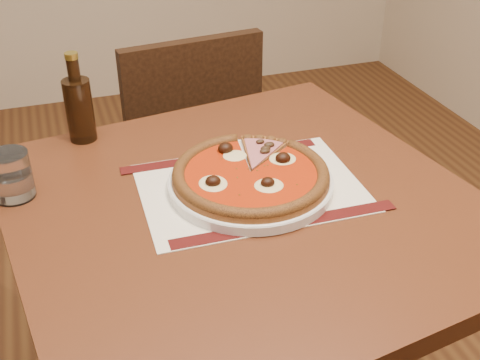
% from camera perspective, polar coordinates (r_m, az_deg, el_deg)
% --- Properties ---
extents(table, '(0.91, 0.91, 0.75)m').
position_cam_1_polar(table, '(1.13, 0.32, -6.15)').
color(table, '#5E2B16').
rests_on(table, ground).
extents(chair_far, '(0.44, 0.44, 0.84)m').
position_cam_1_polar(chair_far, '(1.82, -5.27, 3.26)').
color(chair_far, black).
rests_on(chair_far, ground).
extents(placemat, '(0.41, 0.30, 0.00)m').
position_cam_1_polar(placemat, '(1.11, 1.01, -0.72)').
color(placemat, silver).
rests_on(placemat, table).
extents(plate, '(0.30, 0.30, 0.02)m').
position_cam_1_polar(plate, '(1.10, 1.01, -0.28)').
color(plate, white).
rests_on(plate, placemat).
extents(pizza, '(0.29, 0.29, 0.04)m').
position_cam_1_polar(pizza, '(1.09, 1.02, 0.59)').
color(pizza, '#9B5425').
rests_on(pizza, plate).
extents(ham_slice, '(0.11, 0.13, 0.02)m').
position_cam_1_polar(ham_slice, '(1.17, 2.51, 2.81)').
color(ham_slice, '#9B5425').
rests_on(ham_slice, plate).
extents(water_glass, '(0.08, 0.08, 0.09)m').
position_cam_1_polar(water_glass, '(1.14, -20.86, 0.40)').
color(water_glass, white).
rests_on(water_glass, table).
extents(bottle, '(0.06, 0.06, 0.19)m').
position_cam_1_polar(bottle, '(1.28, -15.01, 6.73)').
color(bottle, black).
rests_on(bottle, table).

